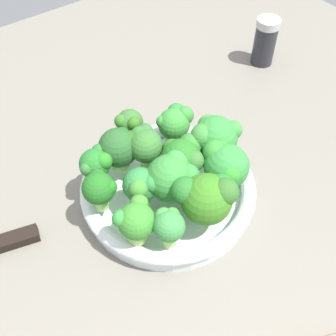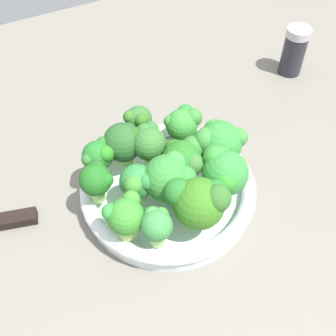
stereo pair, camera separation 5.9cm
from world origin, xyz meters
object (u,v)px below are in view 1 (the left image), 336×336
Objects in this scene: broccoli_floret_6 at (214,137)px; broccoli_floret_7 at (145,144)px; broccoli_floret_2 at (184,156)px; broccoli_floret_1 at (172,177)px; broccoli_floret_10 at (136,221)px; broccoli_floret_3 at (120,147)px; broccoli_floret_11 at (225,165)px; broccoli_floret_8 at (175,123)px; broccoli_floret_0 at (130,124)px; broccoli_floret_5 at (96,164)px; broccoli_floret_13 at (169,225)px; broccoli_floret_4 at (207,197)px; broccoli_floret_9 at (141,186)px; bowl at (168,190)px; pepper_shaker at (265,41)px; broccoli_floret_12 at (100,188)px.

broccoli_floret_7 is (-8.39, 5.12, -0.58)cm from broccoli_floret_6.
broccoli_floret_1 is at bearing -152.70° from broccoli_floret_2.
broccoli_floret_3 is at bearing 66.30° from broccoli_floret_10.
broccoli_floret_1 is at bearing 154.54° from broccoli_floret_11.
broccoli_floret_0 is at bearing 143.40° from broccoli_floret_8.
broccoli_floret_10 is at bearing -160.78° from broccoli_floret_1.
broccoli_floret_5 is 0.97× the size of broccoli_floret_13.
broccoli_floret_3 is 15.14cm from broccoli_floret_4.
broccoli_floret_2 is 0.93× the size of broccoli_floret_4.
broccoli_floret_6 is 1.05× the size of broccoli_floret_11.
broccoli_floret_8 reaches higher than broccoli_floret_0.
broccoli_floret_1 is 1.24× the size of broccoli_floret_9.
broccoli_floret_7 is at bearing -169.73° from broccoli_floret_8.
broccoli_floret_10 is (-8.00, -9.49, -0.88)cm from broccoli_floret_7.
broccoli_floret_8 is (9.09, -1.10, 0.47)cm from broccoli_floret_3.
broccoli_floret_3 is at bearing 117.24° from bowl.
broccoli_floret_5 is at bearing -156.54° from broccoli_floret_0.
broccoli_floret_3 is at bearing 126.84° from broccoli_floret_11.
broccoli_floret_6 reaches higher than broccoli_floret_0.
broccoli_floret_1 is 7.26cm from broccoli_floret_11.
broccoli_floret_1 is at bearing 102.85° from broccoli_floret_4.
broccoli_floret_4 is 5.81cm from broccoli_floret_11.
broccoli_floret_11 reaches higher than broccoli_floret_0.
broccoli_floret_1 reaches higher than bowl.
broccoli_floret_9 is at bearing -157.38° from pepper_shaker.
bowl is at bearing 53.74° from broccoli_floret_13.
broccoli_floret_10 is 6.95cm from broccoli_floret_12.
broccoli_floret_8 is at bearing -6.89° from broccoli_floret_3.
broccoli_floret_3 is 0.99× the size of broccoli_floret_7.
broccoli_floret_11 is (3.14, -4.85, 0.47)cm from broccoli_floret_2.
broccoli_floret_2 is at bearing -58.56° from broccoli_floret_7.
broccoli_floret_7 is 11.71cm from broccoli_floret_11.
broccoli_floret_5 is 4.89cm from broccoli_floret_12.
broccoli_floret_4 reaches higher than broccoli_floret_2.
broccoli_floret_8 is at bearing -36.60° from broccoli_floret_0.
broccoli_floret_2 is (2.44, -0.48, 6.11)cm from bowl.
broccoli_floret_3 is 7.87cm from broccoli_floret_12.
broccoli_floret_9 is at bearing 49.12° from broccoli_floret_10.
broccoli_floret_1 is 0.88× the size of broccoli_floret_6.
broccoli_floret_6 is 9.84cm from broccoli_floret_7.
broccoli_floret_2 is 1.21× the size of broccoli_floret_13.
broccoli_floret_3 reaches higher than bowl.
broccoli_floret_2 is at bearing 1.48° from broccoli_floret_9.
broccoli_floret_0 is 0.93× the size of broccoli_floret_8.
broccoli_floret_13 is at bearing -167.13° from broccoli_floret_11.
pepper_shaker is at bearing 17.91° from broccoli_floret_7.
broccoli_floret_1 reaches higher than broccoli_floret_0.
broccoli_floret_12 reaches higher than broccoli_floret_13.
broccoli_floret_1 reaches higher than broccoli_floret_9.
broccoli_floret_7 is (0.28, 6.80, 0.41)cm from broccoli_floret_1.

